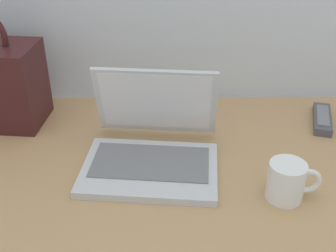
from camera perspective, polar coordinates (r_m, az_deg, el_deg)
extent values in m
cube|color=tan|center=(1.02, 2.39, -6.55)|extent=(1.60, 0.76, 0.03)
cube|color=silver|center=(1.00, -2.44, -5.78)|extent=(0.33, 0.25, 0.02)
cube|color=slate|center=(1.00, -2.34, -4.80)|extent=(0.28, 0.17, 0.00)
cube|color=silver|center=(1.06, -1.62, 3.25)|extent=(0.31, 0.10, 0.19)
cube|color=white|center=(1.05, -1.65, 3.19)|extent=(0.27, 0.08, 0.17)
cylinder|color=white|center=(0.94, 15.41, -7.09)|extent=(0.08, 0.08, 0.09)
torus|color=white|center=(0.95, 18.05, -6.98)|extent=(0.06, 0.01, 0.06)
cube|color=#4C4C51|center=(1.27, 19.82, 0.87)|extent=(0.09, 0.17, 0.02)
cube|color=slate|center=(1.26, 19.92, 1.37)|extent=(0.06, 0.12, 0.00)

